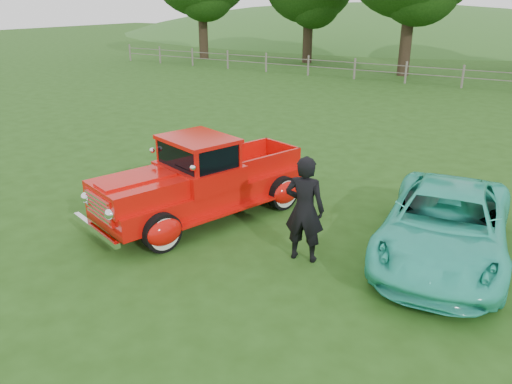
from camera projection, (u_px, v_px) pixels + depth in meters
The scene contains 6 objects.
ground at pixel (225, 263), 8.94m from camera, with size 140.00×140.00×0.00m, color #224813.
distant_hills at pixel (480, 79), 59.89m from camera, with size 116.00×60.00×18.00m.
fence_line at pixel (463, 77), 26.23m from camera, with size 48.00×0.12×1.20m.
red_pickup at pixel (202, 181), 10.61m from camera, with size 3.29×5.28×1.78m.
teal_sedan at pixel (445, 225), 8.96m from camera, with size 2.11×4.57×1.27m, color #33CCB0.
man at pixel (305, 209), 8.75m from camera, with size 0.71×0.47×1.95m, color black.
Camera 1 is at (4.58, -6.43, 4.43)m, focal length 35.00 mm.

